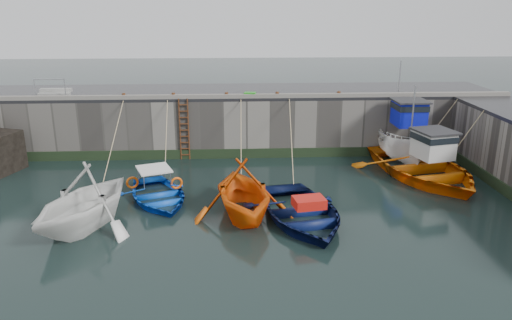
{
  "coord_description": "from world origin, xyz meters",
  "views": [
    {
      "loc": [
        0.42,
        -15.1,
        7.81
      ],
      "look_at": [
        1.48,
        5.79,
        1.2
      ],
      "focal_mm": 35.0,
      "sensor_mm": 36.0,
      "label": 1
    }
  ],
  "objects_px": {
    "boat_near_navy": "(301,220)",
    "boat_far_white": "(403,141)",
    "bollard_b": "(173,96)",
    "boat_near_white": "(86,226)",
    "boat_near_blacktrim": "(243,215)",
    "bollard_a": "(124,96)",
    "ladder": "(184,130)",
    "boat_far_orange": "(423,167)",
    "bollard_e": "(339,94)",
    "bollard_d": "(277,95)",
    "fish_crate": "(250,95)",
    "bollard_c": "(227,95)",
    "boat_near_blue": "(158,200)"
  },
  "relations": [
    {
      "from": "boat_near_white",
      "to": "bollard_a",
      "type": "height_order",
      "value": "bollard_a"
    },
    {
      "from": "bollard_b",
      "to": "bollard_c",
      "type": "distance_m",
      "value": 2.7
    },
    {
      "from": "boat_near_white",
      "to": "bollard_c",
      "type": "bearing_deg",
      "value": 80.97
    },
    {
      "from": "boat_far_white",
      "to": "bollard_b",
      "type": "bearing_deg",
      "value": 175.15
    },
    {
      "from": "bollard_b",
      "to": "bollard_e",
      "type": "bearing_deg",
      "value": 0.0
    },
    {
      "from": "boat_far_white",
      "to": "boat_near_blue",
      "type": "bearing_deg",
      "value": -157.5
    },
    {
      "from": "boat_far_orange",
      "to": "bollard_d",
      "type": "height_order",
      "value": "boat_far_orange"
    },
    {
      "from": "boat_near_white",
      "to": "bollard_e",
      "type": "xyz_separation_m",
      "value": [
        10.96,
        8.36,
        3.3
      ]
    },
    {
      "from": "bollard_b",
      "to": "bollard_a",
      "type": "bearing_deg",
      "value": 180.0
    },
    {
      "from": "bollard_b",
      "to": "boat_near_white",
      "type": "bearing_deg",
      "value": -106.38
    },
    {
      "from": "boat_near_navy",
      "to": "boat_far_white",
      "type": "relative_size",
      "value": 0.93
    },
    {
      "from": "boat_far_white",
      "to": "boat_far_orange",
      "type": "distance_m",
      "value": 2.84
    },
    {
      "from": "boat_far_orange",
      "to": "bollard_c",
      "type": "bearing_deg",
      "value": 144.61
    },
    {
      "from": "bollard_d",
      "to": "fish_crate",
      "type": "bearing_deg",
      "value": 177.94
    },
    {
      "from": "ladder",
      "to": "boat_near_white",
      "type": "xyz_separation_m",
      "value": [
        -2.96,
        -8.03,
        -1.59
      ]
    },
    {
      "from": "bollard_e",
      "to": "bollard_c",
      "type": "bearing_deg",
      "value": 180.0
    },
    {
      "from": "bollard_a",
      "to": "ladder",
      "type": "bearing_deg",
      "value": -6.38
    },
    {
      "from": "boat_near_navy",
      "to": "boat_far_white",
      "type": "distance_m",
      "value": 9.66
    },
    {
      "from": "boat_near_blue",
      "to": "bollard_c",
      "type": "distance_m",
      "value": 7.38
    },
    {
      "from": "bollard_a",
      "to": "bollard_d",
      "type": "xyz_separation_m",
      "value": [
        7.8,
        0.0,
        0.0
      ]
    },
    {
      "from": "boat_near_white",
      "to": "bollard_b",
      "type": "height_order",
      "value": "bollard_b"
    },
    {
      "from": "boat_near_navy",
      "to": "bollard_d",
      "type": "xyz_separation_m",
      "value": [
        -0.21,
        8.22,
        3.3
      ]
    },
    {
      "from": "ladder",
      "to": "boat_far_white",
      "type": "xyz_separation_m",
      "value": [
        11.26,
        -0.57,
        -0.6
      ]
    },
    {
      "from": "boat_near_blacktrim",
      "to": "bollard_a",
      "type": "relative_size",
      "value": 16.95
    },
    {
      "from": "boat_near_navy",
      "to": "bollard_d",
      "type": "distance_m",
      "value": 8.86
    },
    {
      "from": "boat_near_blacktrim",
      "to": "bollard_e",
      "type": "distance_m",
      "value": 9.81
    },
    {
      "from": "boat_near_blue",
      "to": "bollard_c",
      "type": "xyz_separation_m",
      "value": [
        2.85,
        5.95,
        3.3
      ]
    },
    {
      "from": "bollard_e",
      "to": "boat_far_white",
      "type": "bearing_deg",
      "value": -15.6
    },
    {
      "from": "boat_near_blacktrim",
      "to": "bollard_c",
      "type": "height_order",
      "value": "bollard_c"
    },
    {
      "from": "bollard_d",
      "to": "bollard_e",
      "type": "relative_size",
      "value": 1.0
    },
    {
      "from": "fish_crate",
      "to": "bollard_c",
      "type": "height_order",
      "value": "bollard_c"
    },
    {
      "from": "fish_crate",
      "to": "bollard_b",
      "type": "bearing_deg",
      "value": -167.62
    },
    {
      "from": "bollard_a",
      "to": "bollard_e",
      "type": "relative_size",
      "value": 1.0
    },
    {
      "from": "boat_far_orange",
      "to": "bollard_e",
      "type": "distance_m",
      "value": 5.73
    },
    {
      "from": "bollard_a",
      "to": "bollard_d",
      "type": "bearing_deg",
      "value": 0.0
    },
    {
      "from": "boat_near_white",
      "to": "boat_near_blacktrim",
      "type": "xyz_separation_m",
      "value": [
        5.77,
        0.72,
        0.0
      ]
    },
    {
      "from": "boat_far_white",
      "to": "boat_near_blacktrim",
      "type": "bearing_deg",
      "value": -141.84
    },
    {
      "from": "boat_near_blacktrim",
      "to": "bollard_c",
      "type": "xyz_separation_m",
      "value": [
        -0.61,
        7.65,
        3.3
      ]
    },
    {
      "from": "bollard_a",
      "to": "bollard_b",
      "type": "distance_m",
      "value": 2.5
    },
    {
      "from": "boat_far_orange",
      "to": "bollard_a",
      "type": "xyz_separation_m",
      "value": [
        -14.34,
        3.7,
        2.83
      ]
    },
    {
      "from": "ladder",
      "to": "bollard_b",
      "type": "xyz_separation_m",
      "value": [
        -0.5,
        0.34,
        1.71
      ]
    },
    {
      "from": "boat_near_blue",
      "to": "bollard_a",
      "type": "height_order",
      "value": "bollard_a"
    },
    {
      "from": "boat_far_white",
      "to": "bollard_a",
      "type": "xyz_separation_m",
      "value": [
        -14.26,
        0.91,
        2.31
      ]
    },
    {
      "from": "boat_near_blacktrim",
      "to": "fish_crate",
      "type": "bearing_deg",
      "value": 77.01
    },
    {
      "from": "boat_far_white",
      "to": "bollard_b",
      "type": "height_order",
      "value": "boat_far_white"
    },
    {
      "from": "bollard_a",
      "to": "bollard_b",
      "type": "height_order",
      "value": "same"
    },
    {
      "from": "boat_near_white",
      "to": "boat_far_orange",
      "type": "bearing_deg",
      "value": 40.69
    },
    {
      "from": "bollard_e",
      "to": "bollard_d",
      "type": "bearing_deg",
      "value": 180.0
    },
    {
      "from": "boat_near_white",
      "to": "boat_near_blacktrim",
      "type": "bearing_deg",
      "value": 29.71
    },
    {
      "from": "boat_far_white",
      "to": "bollard_b",
      "type": "distance_m",
      "value": 12.02
    }
  ]
}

